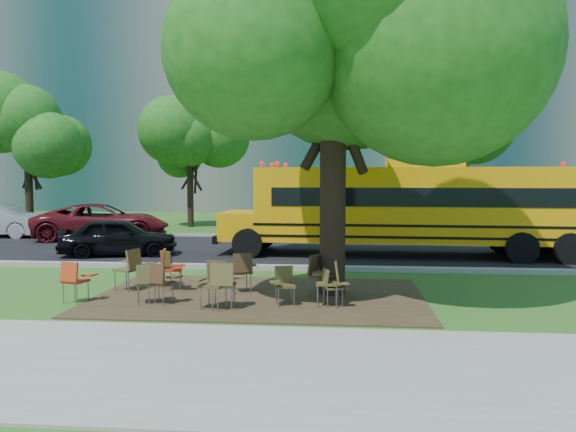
# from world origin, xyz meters

# --- Properties ---
(ground) EXTENTS (160.00, 160.00, 0.00)m
(ground) POSITION_xyz_m (0.00, 0.00, 0.00)
(ground) COLOR #274E18
(ground) RESTS_ON ground
(sidewalk) EXTENTS (60.00, 4.00, 0.04)m
(sidewalk) POSITION_xyz_m (0.00, -5.00, 0.02)
(sidewalk) COLOR gray
(sidewalk) RESTS_ON ground
(dirt_patch) EXTENTS (7.00, 4.50, 0.03)m
(dirt_patch) POSITION_xyz_m (1.00, -0.50, 0.01)
(dirt_patch) COLOR #382819
(dirt_patch) RESTS_ON ground
(asphalt_road) EXTENTS (80.00, 8.00, 0.04)m
(asphalt_road) POSITION_xyz_m (0.00, 7.00, 0.02)
(asphalt_road) COLOR black
(asphalt_road) RESTS_ON ground
(kerb_near) EXTENTS (80.00, 0.25, 0.14)m
(kerb_near) POSITION_xyz_m (0.00, 3.00, 0.07)
(kerb_near) COLOR gray
(kerb_near) RESTS_ON ground
(kerb_far) EXTENTS (80.00, 0.25, 0.14)m
(kerb_far) POSITION_xyz_m (0.00, 11.10, 0.07)
(kerb_far) COLOR gray
(kerb_far) RESTS_ON ground
(building_main) EXTENTS (38.00, 16.00, 22.00)m
(building_main) POSITION_xyz_m (-8.00, 36.00, 11.00)
(building_main) COLOR slate
(building_main) RESTS_ON ground
(bg_tree_0) EXTENTS (5.20, 5.20, 7.18)m
(bg_tree_0) POSITION_xyz_m (-12.00, 13.00, 4.57)
(bg_tree_0) COLOR black
(bg_tree_0) RESTS_ON ground
(bg_tree_2) EXTENTS (4.80, 4.80, 6.62)m
(bg_tree_2) POSITION_xyz_m (-5.00, 16.00, 4.21)
(bg_tree_2) COLOR black
(bg_tree_2) RESTS_ON ground
(bg_tree_3) EXTENTS (5.60, 5.60, 7.84)m
(bg_tree_3) POSITION_xyz_m (8.00, 14.00, 5.03)
(bg_tree_3) COLOR black
(bg_tree_3) RESTS_ON ground
(main_tree) EXTENTS (7.20, 7.20, 9.67)m
(main_tree) POSITION_xyz_m (2.56, -0.12, 6.05)
(main_tree) COLOR black
(main_tree) RESTS_ON ground
(school_bus) EXTENTS (11.91, 3.16, 2.89)m
(school_bus) POSITION_xyz_m (5.23, 6.01, 1.67)
(school_bus) COLOR orange
(school_bus) RESTS_ON ground
(chair_0) EXTENTS (0.66, 0.51, 0.87)m
(chair_0) POSITION_xyz_m (-2.67, -1.46, 0.54)
(chair_0) COLOR #BC3314
(chair_0) RESTS_ON ground
(chair_1) EXTENTS (0.67, 0.53, 0.87)m
(chair_1) POSITION_xyz_m (-0.87, -1.48, 0.54)
(chair_1) COLOR #442A18
(chair_1) RESTS_ON ground
(chair_2) EXTENTS (0.57, 0.63, 0.84)m
(chair_2) POSITION_xyz_m (-1.14, -1.46, 0.52)
(chair_2) COLOR #4B4420
(chair_2) RESTS_ON ground
(chair_3) EXTENTS (0.71, 0.55, 0.94)m
(chair_3) POSITION_xyz_m (0.27, -1.73, 0.58)
(chair_3) COLOR #493D1F
(chair_3) RESTS_ON ground
(chair_4) EXTENTS (0.62, 0.59, 0.95)m
(chair_4) POSITION_xyz_m (0.50, -1.80, 0.59)
(chair_4) COLOR brown
(chair_4) RESTS_ON ground
(chair_5) EXTENTS (0.54, 0.58, 0.80)m
(chair_5) POSITION_xyz_m (1.60, -1.29, 0.49)
(chair_5) COLOR #453E1E
(chair_5) RESTS_ON ground
(chair_6) EXTENTS (0.56, 0.61, 0.94)m
(chair_6) POSITION_xyz_m (2.53, -1.28, 0.58)
(chair_6) COLOR #47431E
(chair_6) RESTS_ON ground
(chair_7) EXTENTS (0.57, 0.53, 0.77)m
(chair_7) POSITION_xyz_m (2.55, -1.35, 0.48)
(chair_7) COLOR #4D4421
(chair_7) RESTS_ON ground
(chair_8) EXTENTS (0.59, 0.76, 0.97)m
(chair_8) POSITION_xyz_m (-2.00, -0.19, 0.60)
(chair_8) COLOR brown
(chair_8) RESTS_ON ground
(chair_9) EXTENTS (0.72, 0.57, 0.84)m
(chair_9) POSITION_xyz_m (-1.46, 0.38, 0.52)
(chair_9) COLOR #413D1C
(chair_9) RESTS_ON ground
(chair_10) EXTENTS (0.68, 0.65, 0.95)m
(chair_10) POSITION_xyz_m (-1.12, -0.06, 0.59)
(chair_10) COLOR #B12C12
(chair_10) RESTS_ON ground
(chair_11) EXTENTS (0.63, 0.73, 0.92)m
(chair_11) POSITION_xyz_m (0.57, -0.18, 0.57)
(chair_11) COLOR #432D18
(chair_11) RESTS_ON ground
(chair_12) EXTENTS (0.60, 0.76, 0.91)m
(chair_12) POSITION_xyz_m (2.28, -0.42, 0.56)
(chair_12) COLOR #3F2C16
(chair_12) RESTS_ON ground
(black_car) EXTENTS (3.95, 2.34, 1.26)m
(black_car) POSITION_xyz_m (-4.45, 5.18, 0.63)
(black_car) COLOR black
(black_car) RESTS_ON ground
(bg_car_red) EXTENTS (5.83, 3.82, 1.49)m
(bg_car_red) POSITION_xyz_m (-7.03, 9.80, 0.74)
(bg_car_red) COLOR #500D13
(bg_car_red) RESTS_ON ground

